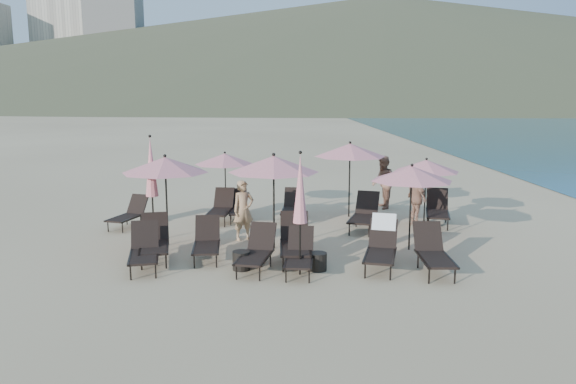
{
  "coord_description": "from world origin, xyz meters",
  "views": [
    {
      "loc": [
        -1.43,
        -12.56,
        3.98
      ],
      "look_at": [
        -0.95,
        3.5,
        1.1
      ],
      "focal_mm": 35.0,
      "sensor_mm": 36.0,
      "label": 1
    }
  ],
  "objects_px": {
    "side_table_0": "(241,261)",
    "beachgoer_c": "(417,198)",
    "lounger_1": "(144,249)",
    "lounger_3": "(295,241)",
    "lounger_9": "(292,206)",
    "umbrella_open_0": "(165,165)",
    "lounger_12": "(300,254)",
    "side_table_1": "(318,262)",
    "lounger_8": "(238,207)",
    "umbrella_open_2": "(412,174)",
    "beachgoer_a": "(244,210)",
    "umbrella_open_3": "(225,159)",
    "umbrella_closed_0": "(300,189)",
    "umbrella_closed_1": "(151,168)",
    "lounger_4": "(382,244)",
    "lounger_13": "(207,241)",
    "lounger_6": "(129,213)",
    "beachgoer_b": "(383,182)",
    "umbrella_open_1": "(274,164)",
    "lounger_10": "(364,214)",
    "lounger_11": "(437,209)",
    "umbrella_open_4": "(350,150)",
    "lounger_7": "(221,207)",
    "lounger_0": "(154,240)",
    "lounger_5": "(433,252)",
    "lounger_2": "(257,251)",
    "umbrella_open_5": "(426,166)"
  },
  "relations": [
    {
      "from": "lounger_10",
      "to": "lounger_13",
      "type": "xyz_separation_m",
      "value": [
        -4.27,
        -2.76,
        -0.05
      ]
    },
    {
      "from": "lounger_4",
      "to": "lounger_12",
      "type": "distance_m",
      "value": 1.93
    },
    {
      "from": "umbrella_open_2",
      "to": "side_table_1",
      "type": "bearing_deg",
      "value": -146.86
    },
    {
      "from": "side_table_0",
      "to": "beachgoer_c",
      "type": "xyz_separation_m",
      "value": [
        5.05,
        4.16,
        0.61
      ]
    },
    {
      "from": "lounger_0",
      "to": "lounger_4",
      "type": "height_order",
      "value": "lounger_4"
    },
    {
      "from": "lounger_5",
      "to": "lounger_0",
      "type": "bearing_deg",
      "value": 172.09
    },
    {
      "from": "lounger_0",
      "to": "lounger_1",
      "type": "height_order",
      "value": "lounger_0"
    },
    {
      "from": "umbrella_open_2",
      "to": "beachgoer_a",
      "type": "distance_m",
      "value": 4.55
    },
    {
      "from": "beachgoer_b",
      "to": "lounger_13",
      "type": "bearing_deg",
      "value": -44.15
    },
    {
      "from": "lounger_12",
      "to": "lounger_8",
      "type": "bearing_deg",
      "value": 113.82
    },
    {
      "from": "lounger_10",
      "to": "side_table_1",
      "type": "distance_m",
      "value": 4.12
    },
    {
      "from": "lounger_2",
      "to": "umbrella_open_1",
      "type": "distance_m",
      "value": 2.48
    },
    {
      "from": "umbrella_open_2",
      "to": "lounger_6",
      "type": "bearing_deg",
      "value": 160.9
    },
    {
      "from": "umbrella_open_4",
      "to": "umbrella_open_5",
      "type": "distance_m",
      "value": 2.54
    },
    {
      "from": "umbrella_open_3",
      "to": "beachgoer_a",
      "type": "relative_size",
      "value": 1.28
    },
    {
      "from": "lounger_4",
      "to": "umbrella_open_1",
      "type": "relative_size",
      "value": 0.76
    },
    {
      "from": "lounger_13",
      "to": "side_table_0",
      "type": "bearing_deg",
      "value": -49.42
    },
    {
      "from": "lounger_6",
      "to": "beachgoer_b",
      "type": "distance_m",
      "value": 8.45
    },
    {
      "from": "lounger_1",
      "to": "umbrella_open_3",
      "type": "xyz_separation_m",
      "value": [
        1.41,
        5.57,
        1.4
      ]
    },
    {
      "from": "lounger_4",
      "to": "side_table_1",
      "type": "bearing_deg",
      "value": -156.08
    },
    {
      "from": "lounger_9",
      "to": "side_table_0",
      "type": "relative_size",
      "value": 3.88
    },
    {
      "from": "lounger_0",
      "to": "side_table_1",
      "type": "xyz_separation_m",
      "value": [
        3.86,
        -0.99,
        -0.26
      ]
    },
    {
      "from": "lounger_6",
      "to": "lounger_9",
      "type": "bearing_deg",
      "value": 28.55
    },
    {
      "from": "lounger_7",
      "to": "umbrella_closed_0",
      "type": "height_order",
      "value": "umbrella_closed_0"
    },
    {
      "from": "lounger_2",
      "to": "lounger_13",
      "type": "distance_m",
      "value": 1.52
    },
    {
      "from": "side_table_1",
      "to": "umbrella_open_5",
      "type": "bearing_deg",
      "value": 48.8
    },
    {
      "from": "lounger_1",
      "to": "lounger_3",
      "type": "bearing_deg",
      "value": -2.24
    },
    {
      "from": "umbrella_closed_0",
      "to": "umbrella_closed_1",
      "type": "bearing_deg",
      "value": 142.1
    },
    {
      "from": "lounger_3",
      "to": "umbrella_closed_0",
      "type": "distance_m",
      "value": 1.76
    },
    {
      "from": "umbrella_open_3",
      "to": "beachgoer_a",
      "type": "bearing_deg",
      "value": -76.73
    },
    {
      "from": "lounger_5",
      "to": "umbrella_closed_1",
      "type": "xyz_separation_m",
      "value": [
        -6.79,
        2.84,
        1.53
      ]
    },
    {
      "from": "umbrella_open_2",
      "to": "umbrella_open_4",
      "type": "distance_m",
      "value": 4.0
    },
    {
      "from": "lounger_0",
      "to": "side_table_0",
      "type": "bearing_deg",
      "value": -32.53
    },
    {
      "from": "umbrella_open_4",
      "to": "lounger_7",
      "type": "bearing_deg",
      "value": -172.95
    },
    {
      "from": "lounger_13",
      "to": "umbrella_open_2",
      "type": "height_order",
      "value": "umbrella_open_2"
    },
    {
      "from": "lounger_7",
      "to": "lounger_9",
      "type": "bearing_deg",
      "value": 9.28
    },
    {
      "from": "lounger_8",
      "to": "lounger_11",
      "type": "relative_size",
      "value": 0.87
    },
    {
      "from": "lounger_4",
      "to": "umbrella_closed_0",
      "type": "bearing_deg",
      "value": -149.51
    },
    {
      "from": "lounger_5",
      "to": "umbrella_open_1",
      "type": "xyz_separation_m",
      "value": [
        -3.54,
        2.0,
        1.72
      ]
    },
    {
      "from": "lounger_2",
      "to": "umbrella_open_0",
      "type": "relative_size",
      "value": 0.72
    },
    {
      "from": "lounger_12",
      "to": "side_table_0",
      "type": "bearing_deg",
      "value": 177.57
    },
    {
      "from": "umbrella_closed_0",
      "to": "umbrella_open_2",
      "type": "bearing_deg",
      "value": 33.35
    },
    {
      "from": "lounger_12",
      "to": "side_table_1",
      "type": "xyz_separation_m",
      "value": [
        0.42,
        0.11,
        -0.22
      ]
    },
    {
      "from": "lounger_12",
      "to": "lounger_5",
      "type": "bearing_deg",
      "value": 4.86
    },
    {
      "from": "umbrella_open_1",
      "to": "side_table_1",
      "type": "distance_m",
      "value": 2.87
    },
    {
      "from": "lounger_7",
      "to": "lounger_12",
      "type": "bearing_deg",
      "value": -60.31
    },
    {
      "from": "lounger_0",
      "to": "umbrella_open_4",
      "type": "relative_size",
      "value": 0.75
    },
    {
      "from": "lounger_9",
      "to": "umbrella_open_0",
      "type": "distance_m",
      "value": 4.73
    },
    {
      "from": "lounger_3",
      "to": "umbrella_open_0",
      "type": "distance_m",
      "value": 3.96
    },
    {
      "from": "lounger_3",
      "to": "lounger_12",
      "type": "height_order",
      "value": "lounger_3"
    }
  ]
}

